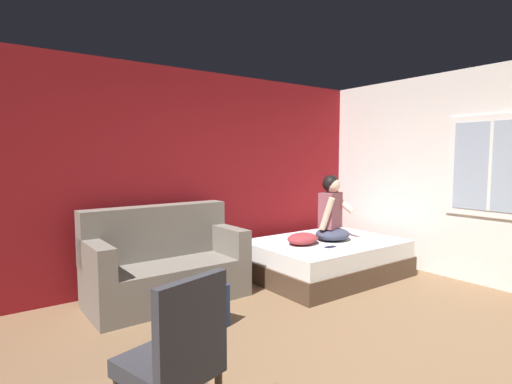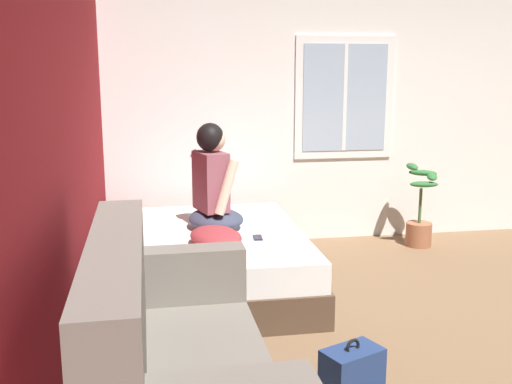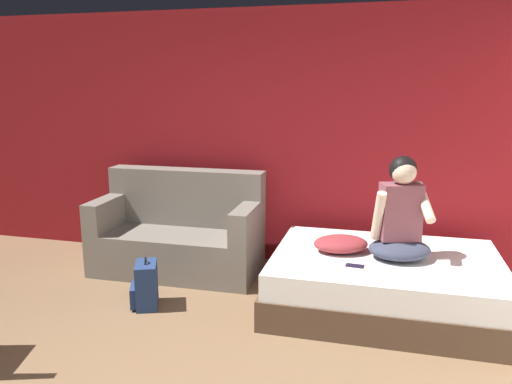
{
  "view_description": "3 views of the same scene",
  "coord_description": "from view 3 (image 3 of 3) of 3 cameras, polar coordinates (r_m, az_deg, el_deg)",
  "views": [
    {
      "loc": [
        -2.33,
        -1.82,
        1.6
      ],
      "look_at": [
        0.45,
        2.0,
        1.18
      ],
      "focal_mm": 28.0,
      "sensor_mm": 36.0,
      "label": 1
    },
    {
      "loc": [
        -3.16,
        2.34,
        1.78
      ],
      "look_at": [
        0.84,
        1.66,
        0.94
      ],
      "focal_mm": 42.0,
      "sensor_mm": 36.0,
      "label": 2
    },
    {
      "loc": [
        1.46,
        -2.35,
        1.95
      ],
      "look_at": [
        0.37,
        1.84,
        0.99
      ],
      "focal_mm": 35.0,
      "sensor_mm": 36.0,
      "label": 3
    }
  ],
  "objects": [
    {
      "name": "wall_back_accent",
      "position": [
        5.49,
        -0.94,
        6.2
      ],
      "size": [
        10.59,
        0.16,
        2.7
      ],
      "primitive_type": "cube",
      "color": "maroon",
      "rests_on": "ground"
    },
    {
      "name": "bed",
      "position": [
        4.57,
        14.49,
        -9.99
      ],
      "size": [
        1.98,
        1.45,
        0.48
      ],
      "color": "#4C3828",
      "rests_on": "ground"
    },
    {
      "name": "couch",
      "position": [
        5.32,
        -8.71,
        -4.7
      ],
      "size": [
        1.71,
        0.84,
        1.04
      ],
      "color": "slate",
      "rests_on": "ground"
    },
    {
      "name": "person_seated",
      "position": [
        4.37,
        16.19,
        -2.8
      ],
      "size": [
        0.63,
        0.58,
        0.88
      ],
      "color": "#383D51",
      "rests_on": "bed"
    },
    {
      "name": "backpack",
      "position": [
        4.58,
        -12.51,
        -10.4
      ],
      "size": [
        0.32,
        0.35,
        0.46
      ],
      "color": "navy",
      "rests_on": "ground"
    },
    {
      "name": "throw_pillow",
      "position": [
        4.49,
        9.66,
        -5.85
      ],
      "size": [
        0.57,
        0.5,
        0.14
      ],
      "primitive_type": "ellipsoid",
      "rotation": [
        0.0,
        0.0,
        0.35
      ],
      "color": "#993338",
      "rests_on": "bed"
    },
    {
      "name": "cell_phone",
      "position": [
        4.18,
        11.23,
        -8.27
      ],
      "size": [
        0.15,
        0.08,
        0.01
      ],
      "primitive_type": "cube",
      "rotation": [
        0.0,
        0.0,
        1.49
      ],
      "color": "black",
      "rests_on": "bed"
    }
  ]
}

